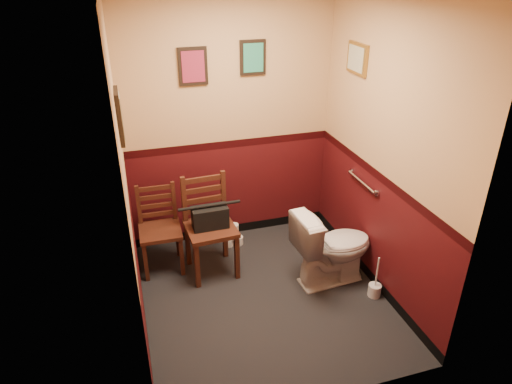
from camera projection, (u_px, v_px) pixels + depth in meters
floor at (264, 297)px, 4.33m from camera, size 2.20×2.40×0.00m
wall_back at (230, 122)px, 4.74m from camera, size 2.20×0.00×2.70m
wall_front at (327, 246)px, 2.70m from camera, size 2.20×0.00×2.70m
wall_left at (126, 184)px, 3.44m from camera, size 0.00×2.40×2.70m
wall_right at (384, 152)px, 4.00m from camera, size 0.00×2.40×2.70m
grab_bar at (362, 182)px, 4.39m from camera, size 0.05×0.56×0.06m
framed_print_back_a at (193, 66)px, 4.36m from camera, size 0.28×0.04×0.36m
framed_print_back_b at (253, 58)px, 4.50m from camera, size 0.26×0.04×0.34m
framed_print_left at (120, 116)px, 3.30m from camera, size 0.04×0.30×0.38m
framed_print_right at (357, 59)px, 4.19m from camera, size 0.04×0.34×0.28m
toilet at (333, 247)px, 4.40m from camera, size 0.82×0.50×0.77m
toilet_brush at (375, 289)px, 4.32m from camera, size 0.12×0.12×0.44m
chair_left at (160, 229)px, 4.59m from camera, size 0.42×0.42×0.88m
chair_right at (209, 226)px, 4.51m from camera, size 0.50×0.50×1.01m
handbag at (210, 217)px, 4.42m from camera, size 0.35×0.18×0.25m
tp_stack at (234, 236)px, 5.07m from camera, size 0.22×0.13×0.28m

